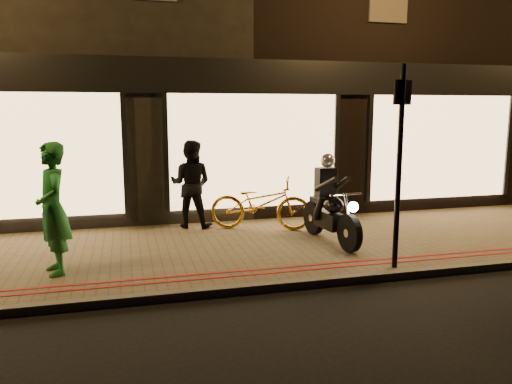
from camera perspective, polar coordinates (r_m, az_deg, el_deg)
ground at (r=7.22m, az=7.85°, el=-10.75°), size 90.00×90.00×0.00m
sidewalk at (r=8.99m, az=2.95°, el=-6.21°), size 50.00×4.00×0.12m
kerb_stone at (r=7.24m, az=7.70°, el=-10.17°), size 50.00×0.14×0.12m
red_kerb_lines at (r=7.66m, az=6.28°, el=-8.54°), size 50.00×0.26×0.01m
building_row at (r=15.57m, az=-5.05°, el=15.88°), size 48.00×10.11×8.50m
motorcycle at (r=9.02m, az=8.42°, el=-1.84°), size 0.62×1.94×1.59m
sign_post at (r=7.60m, az=16.08°, el=3.90°), size 0.34×0.14×3.00m
bicycle_gold at (r=9.87m, az=0.52°, el=-1.30°), size 2.11×1.36×1.05m
person_green at (r=7.70m, az=-22.21°, el=-1.79°), size 0.65×0.80×1.91m
person_dark at (r=10.10m, az=-7.46°, el=0.91°), size 1.04×0.94×1.76m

